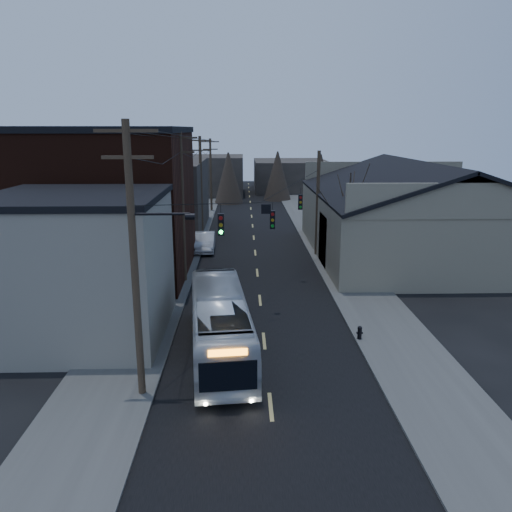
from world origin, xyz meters
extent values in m
plane|color=black|center=(0.00, 0.00, 0.00)|extent=(160.00, 160.00, 0.00)
cube|color=black|center=(0.00, 30.00, 0.01)|extent=(9.00, 110.00, 0.02)
cube|color=#474744|center=(-6.50, 30.00, 0.06)|extent=(4.00, 110.00, 0.12)
cube|color=#474744|center=(6.50, 30.00, 0.06)|extent=(4.00, 110.00, 0.12)
cube|color=gray|center=(-9.00, 9.00, 3.50)|extent=(8.00, 8.00, 7.00)
cube|color=black|center=(-10.00, 20.00, 5.00)|extent=(10.00, 12.00, 10.00)
cube|color=#2E2A25|center=(-9.50, 36.00, 3.50)|extent=(9.00, 14.00, 7.00)
cube|color=#7C705A|center=(13.00, 25.00, 2.50)|extent=(16.00, 20.00, 5.00)
cube|color=black|center=(9.00, 25.00, 6.30)|extent=(8.16, 20.60, 2.86)
cube|color=black|center=(17.00, 25.00, 6.30)|extent=(8.16, 20.60, 2.86)
cube|color=#2E2A25|center=(-6.00, 65.00, 3.00)|extent=(10.00, 12.00, 6.00)
cube|color=#2E2A25|center=(7.00, 70.00, 2.50)|extent=(12.00, 14.00, 5.00)
cone|color=black|center=(6.50, 20.00, 3.60)|extent=(0.40, 0.40, 7.20)
cylinder|color=#382B1E|center=(-5.00, 3.00, 5.25)|extent=(0.28, 0.28, 10.50)
cube|color=#382B1E|center=(-5.00, 3.00, 10.10)|extent=(2.20, 0.12, 0.12)
cylinder|color=#382B1E|center=(-5.00, 18.00, 5.00)|extent=(0.28, 0.28, 10.00)
cube|color=#382B1E|center=(-5.00, 18.00, 9.60)|extent=(2.20, 0.12, 0.12)
cylinder|color=#382B1E|center=(-5.00, 33.00, 4.75)|extent=(0.28, 0.28, 9.50)
cube|color=#382B1E|center=(-5.00, 33.00, 9.10)|extent=(2.20, 0.12, 0.12)
cylinder|color=#382B1E|center=(-5.00, 48.00, 4.50)|extent=(0.28, 0.28, 9.00)
cube|color=#382B1E|center=(-5.00, 48.00, 8.60)|extent=(2.20, 0.12, 0.12)
cylinder|color=#382B1E|center=(5.00, 25.00, 4.25)|extent=(0.28, 0.28, 8.50)
cube|color=black|center=(-2.00, 7.50, 5.95)|extent=(0.28, 0.20, 1.00)
cube|color=black|center=(0.60, 12.00, 5.35)|extent=(0.28, 0.20, 1.00)
cube|color=black|center=(2.80, 18.00, 5.45)|extent=(0.28, 0.20, 1.00)
imported|color=silver|center=(-2.10, 6.75, 1.46)|extent=(3.51, 10.67, 2.92)
imported|color=#B5B8BE|center=(-4.30, 26.85, 0.78)|extent=(1.77, 4.79, 1.56)
cylinder|color=black|center=(4.70, 7.90, 0.38)|extent=(0.21, 0.21, 0.53)
sphere|color=black|center=(4.70, 7.90, 0.68)|extent=(0.23, 0.23, 0.23)
cylinder|color=black|center=(4.70, 7.90, 0.43)|extent=(0.31, 0.12, 0.11)
camera|label=1|loc=(-0.98, -14.75, 10.17)|focal=35.00mm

